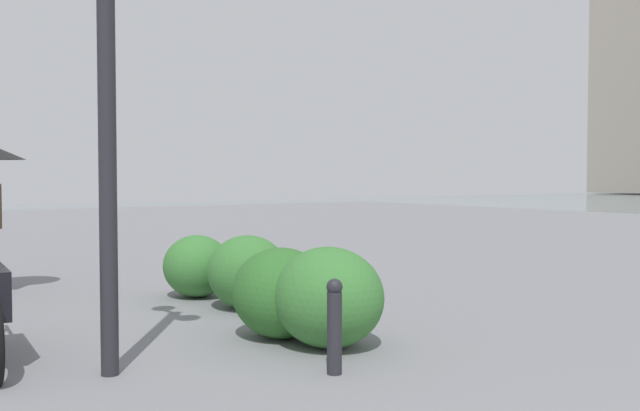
# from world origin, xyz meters

# --- Properties ---
(lamppost) EXTENTS (0.98, 0.28, 3.98)m
(lamppost) POSITION_xyz_m (5.48, 0.77, 2.66)
(lamppost) COLOR #232328
(lamppost) RESTS_ON ground
(bollard_mid) EXTENTS (0.13, 0.13, 0.77)m
(bollard_mid) POSITION_xyz_m (4.48, -0.71, 0.40)
(bollard_mid) COLOR #232328
(bollard_mid) RESTS_ON ground
(shrub_low) EXTENTS (0.96, 0.86, 0.81)m
(shrub_low) POSITION_xyz_m (8.43, -1.37, 0.41)
(shrub_low) COLOR #387533
(shrub_low) RESTS_ON ground
(shrub_round) EXTENTS (1.09, 0.98, 0.93)m
(shrub_round) POSITION_xyz_m (5.23, -1.19, 0.46)
(shrub_round) COLOR #387533
(shrub_round) RESTS_ON ground
(shrub_wide) EXTENTS (1.04, 0.94, 0.88)m
(shrub_wide) POSITION_xyz_m (5.80, -1.03, 0.44)
(shrub_wide) COLOR #2D6628
(shrub_wide) RESTS_ON ground
(shrub_tall) EXTENTS (1.03, 0.93, 0.88)m
(shrub_tall) POSITION_xyz_m (7.32, -1.51, 0.44)
(shrub_tall) COLOR #387533
(shrub_tall) RESTS_ON ground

